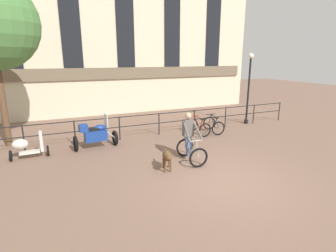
% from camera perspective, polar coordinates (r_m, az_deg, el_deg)
% --- Properties ---
extents(ground_plane, '(60.00, 60.00, 0.00)m').
position_cam_1_polar(ground_plane, '(8.14, 11.98, -11.50)').
color(ground_plane, '#7A5B4C').
extents(canal_railing, '(15.05, 0.05, 1.05)m').
position_cam_1_polar(canal_railing, '(12.24, -1.98, 1.26)').
color(canal_railing, black).
rests_on(canal_railing, ground_plane).
extents(building_facade, '(18.00, 0.72, 10.98)m').
position_cam_1_polar(building_facade, '(17.53, -9.61, 20.76)').
color(building_facade, beige).
rests_on(building_facade, ground_plane).
extents(cyclist_with_bike, '(0.74, 1.20, 1.70)m').
position_cam_1_polar(cyclist_with_bike, '(9.21, 4.79, -2.97)').
color(cyclist_with_bike, black).
rests_on(cyclist_with_bike, ground_plane).
extents(dog, '(0.41, 0.98, 0.69)m').
position_cam_1_polar(dog, '(8.41, -0.17, -6.68)').
color(dog, brown).
rests_on(dog, ground_plane).
extents(parked_motorcycle, '(1.74, 0.76, 1.35)m').
position_cam_1_polar(parked_motorcycle, '(10.86, -15.56, -1.83)').
color(parked_motorcycle, black).
rests_on(parked_motorcycle, ground_plane).
extents(parked_bicycle_near_lamp, '(0.77, 1.17, 0.86)m').
position_cam_1_polar(parked_bicycle_near_lamp, '(12.50, 6.64, -0.21)').
color(parked_bicycle_near_lamp, black).
rests_on(parked_bicycle_near_lamp, ground_plane).
extents(parked_bicycle_mid_left, '(0.82, 1.20, 0.86)m').
position_cam_1_polar(parked_bicycle_mid_left, '(12.94, 9.89, 0.18)').
color(parked_bicycle_mid_left, black).
rests_on(parked_bicycle_mid_left, ground_plane).
extents(parked_scooter, '(1.30, 0.46, 0.96)m').
position_cam_1_polar(parked_scooter, '(10.67, -28.26, -3.95)').
color(parked_scooter, black).
rests_on(parked_scooter, ground_plane).
extents(street_lamp, '(0.28, 0.28, 3.77)m').
position_cam_1_polar(street_lamp, '(14.83, 17.18, 8.56)').
color(street_lamp, black).
rests_on(street_lamp, ground_plane).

